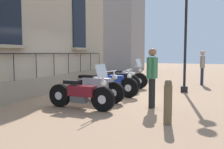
{
  "coord_description": "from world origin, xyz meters",
  "views": [
    {
      "loc": [
        3.47,
        -8.1,
        1.57
      ],
      "look_at": [
        0.24,
        0.0,
        0.8
      ],
      "focal_mm": 39.07,
      "sensor_mm": 36.0,
      "label": 1
    }
  ],
  "objects": [
    {
      "name": "motorcycle_black",
      "position": [
        0.0,
        1.05,
        0.44
      ],
      "size": [
        2.0,
        0.73,
        0.94
      ],
      "color": "black",
      "rests_on": "ground_plane"
    },
    {
      "name": "motorcycle_white",
      "position": [
        -0.05,
        2.21,
        0.44
      ],
      "size": [
        2.17,
        0.71,
        1.32
      ],
      "color": "black",
      "rests_on": "ground_plane"
    },
    {
      "name": "motorcycle_maroon",
      "position": [
        0.18,
        -2.17,
        0.42
      ],
      "size": [
        2.08,
        0.65,
        1.27
      ],
      "color": "black",
      "rests_on": "ground_plane"
    },
    {
      "name": "motorcycle_blue",
      "position": [
        0.2,
        0.05,
        0.44
      ],
      "size": [
        2.13,
        0.6,
        0.96
      ],
      "color": "black",
      "rests_on": "ground_plane"
    },
    {
      "name": "pedestrian_standing",
      "position": [
        1.97,
        -1.25,
        0.97
      ],
      "size": [
        0.25,
        0.53,
        1.71
      ],
      "color": "black",
      "rests_on": "ground_plane"
    },
    {
      "name": "ground_plane",
      "position": [
        0.0,
        0.0,
        0.0
      ],
      "size": [
        60.0,
        60.0,
        0.0
      ],
      "primitive_type": "plane",
      "color": "#9E7A5B"
    },
    {
      "name": "bollard",
      "position": [
        2.67,
        -2.78,
        0.5
      ],
      "size": [
        0.18,
        0.18,
        1.0
      ],
      "color": "brown",
      "rests_on": "ground_plane"
    },
    {
      "name": "pedestrian_walking",
      "position": [
        3.17,
        4.62,
        0.96
      ],
      "size": [
        0.24,
        0.53,
        1.69
      ],
      "color": "#23283D",
      "rests_on": "ground_plane"
    },
    {
      "name": "distant_building",
      "position": [
        -4.15,
        12.96,
        6.06
      ],
      "size": [
        3.51,
        4.38,
        12.12
      ],
      "color": "gray",
      "rests_on": "ground_plane"
    },
    {
      "name": "crowd_barrier",
      "position": [
        0.56,
        4.8,
        0.56
      ],
      "size": [
        0.73,
        1.88,
        1.05
      ],
      "color": "#B7B7BF",
      "rests_on": "ground_plane"
    },
    {
      "name": "lamppost",
      "position": [
        2.58,
        1.98,
        3.22
      ],
      "size": [
        0.38,
        1.08,
        4.4
      ],
      "color": "black",
      "rests_on": "ground_plane"
    },
    {
      "name": "motorcycle_silver",
      "position": [
        0.09,
        -1.04,
        0.45
      ],
      "size": [
        2.03,
        0.66,
        1.02
      ],
      "color": "black",
      "rests_on": "ground_plane"
    }
  ]
}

